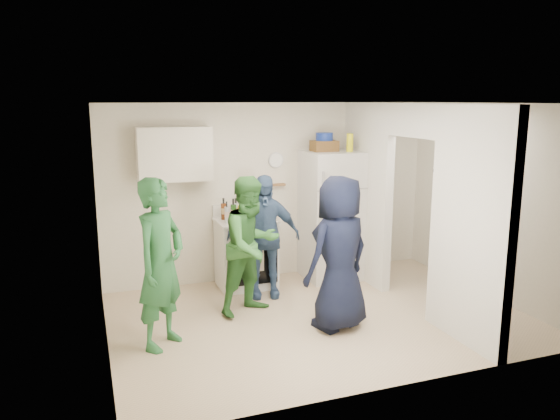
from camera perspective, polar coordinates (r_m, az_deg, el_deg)
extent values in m
plane|color=#C4AD8A|center=(6.63, 4.09, -11.10)|extent=(4.80, 4.80, 0.00)
plane|color=silver|center=(7.81, -0.83, 1.97)|extent=(4.80, 0.00, 4.80)
plane|color=silver|center=(4.80, 12.58, -4.43)|extent=(4.80, 0.00, 4.80)
plane|color=silver|center=(5.73, -18.24, -2.14)|extent=(0.00, 3.40, 3.40)
plane|color=silver|center=(7.55, 21.14, 0.85)|extent=(0.00, 3.40, 3.40)
plane|color=white|center=(6.12, 4.43, 11.05)|extent=(4.80, 4.80, 0.00)
cube|color=silver|center=(7.75, 9.05, 1.75)|extent=(0.12, 1.20, 2.50)
cube|color=silver|center=(5.96, 19.28, -1.70)|extent=(0.12, 1.20, 2.50)
cube|color=silver|center=(6.71, 13.92, 9.08)|extent=(0.12, 1.00, 0.40)
cube|color=white|center=(7.53, -3.59, -4.52)|extent=(0.79, 0.66, 0.94)
cube|color=silver|center=(7.22, -10.98, 5.78)|extent=(0.95, 0.34, 0.70)
cube|color=silver|center=(7.83, 5.35, -0.56)|extent=(0.75, 0.73, 1.83)
cube|color=brown|center=(7.69, 4.65, 6.69)|extent=(0.35, 0.25, 0.15)
cylinder|color=navy|center=(7.68, 4.66, 7.65)|extent=(0.24, 0.24, 0.11)
cylinder|color=#FFFC15|center=(7.69, 7.31, 7.00)|extent=(0.09, 0.09, 0.25)
cylinder|color=white|center=(7.75, -0.44, 5.25)|extent=(0.22, 0.02, 0.22)
cube|color=olive|center=(7.75, -0.71, 2.64)|extent=(0.35, 0.08, 0.03)
cube|color=black|center=(7.63, 20.27, 4.06)|extent=(0.03, 0.70, 0.80)
cube|color=white|center=(7.62, 20.18, 4.06)|extent=(0.04, 0.76, 0.86)
cube|color=white|center=(7.57, 20.22, 6.68)|extent=(0.04, 0.82, 0.18)
cylinder|color=yellow|center=(7.15, -4.08, -0.48)|extent=(0.09, 0.09, 0.25)
cylinder|color=red|center=(7.28, -1.54, -0.76)|extent=(0.09, 0.09, 0.12)
imported|color=#296735|center=(5.74, -12.37, -5.50)|extent=(0.76, 0.76, 1.78)
imported|color=#387332|center=(6.52, -3.00, -3.73)|extent=(0.99, 0.90, 1.67)
imported|color=#3B5981|center=(7.06, -1.75, -2.77)|extent=(1.01, 0.58, 1.61)
imported|color=black|center=(6.09, 6.21, -4.53)|extent=(0.98, 0.80, 1.74)
imported|color=black|center=(7.61, 18.01, -1.32)|extent=(1.24, 1.38, 1.86)
cylinder|color=brown|center=(7.43, -5.91, 0.13)|extent=(0.07, 0.07, 0.30)
cylinder|color=#214F1A|center=(7.24, -4.89, -0.06)|extent=(0.07, 0.07, 0.32)
cylinder|color=silver|center=(7.51, -4.63, 0.21)|extent=(0.07, 0.07, 0.28)
cylinder|color=#5B3810|center=(7.32, -3.35, 0.09)|extent=(0.07, 0.07, 0.32)
cylinder|color=#9CA0AD|center=(7.58, -3.15, 0.20)|extent=(0.08, 0.08, 0.25)
cylinder|color=#1B3613|center=(7.44, -2.29, 0.32)|extent=(0.07, 0.07, 0.33)
cylinder|color=#A78536|center=(7.58, -2.04, 0.27)|extent=(0.06, 0.06, 0.26)
cylinder|color=silver|center=(7.21, -5.58, -0.24)|extent=(0.06, 0.06, 0.29)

